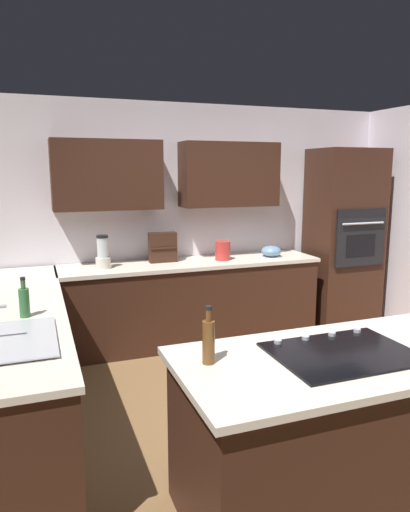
# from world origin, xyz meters

# --- Properties ---
(ground_plane) EXTENTS (14.00, 14.00, 0.00)m
(ground_plane) POSITION_xyz_m (0.00, 0.00, 0.00)
(ground_plane) COLOR brown
(wall_back) EXTENTS (6.00, 0.44, 2.60)m
(wall_back) POSITION_xyz_m (0.07, -2.04, 1.43)
(wall_back) COLOR silver
(wall_back) RESTS_ON ground
(lower_cabinets_back) EXTENTS (2.80, 0.60, 0.86)m
(lower_cabinets_back) POSITION_xyz_m (0.10, -1.72, 0.43)
(lower_cabinets_back) COLOR #381E14
(lower_cabinets_back) RESTS_ON ground
(countertop_back) EXTENTS (2.84, 0.64, 0.04)m
(countertop_back) POSITION_xyz_m (0.10, -1.72, 0.88)
(countertop_back) COLOR silver
(countertop_back) RESTS_ON lower_cabinets_back
(lower_cabinets_side) EXTENTS (0.60, 2.90, 0.86)m
(lower_cabinets_side) POSITION_xyz_m (1.82, -0.55, 0.43)
(lower_cabinets_side) COLOR #381E14
(lower_cabinets_side) RESTS_ON ground
(countertop_side) EXTENTS (0.64, 2.94, 0.04)m
(countertop_side) POSITION_xyz_m (1.82, -0.55, 0.88)
(countertop_side) COLOR silver
(countertop_side) RESTS_ON lower_cabinets_side
(island_base) EXTENTS (1.74, 0.81, 0.86)m
(island_base) POSITION_xyz_m (0.15, 1.01, 0.43)
(island_base) COLOR #381E14
(island_base) RESTS_ON ground
(island_top) EXTENTS (1.82, 0.89, 0.04)m
(island_top) POSITION_xyz_m (0.15, 1.01, 0.88)
(island_top) COLOR silver
(island_top) RESTS_ON island_base
(wall_oven) EXTENTS (0.80, 0.66, 2.12)m
(wall_oven) POSITION_xyz_m (-1.85, -1.72, 1.06)
(wall_oven) COLOR #381E14
(wall_oven) RESTS_ON ground
(sink_unit) EXTENTS (0.46, 0.70, 0.23)m
(sink_unit) POSITION_xyz_m (1.83, 0.21, 0.92)
(sink_unit) COLOR #515456
(sink_unit) RESTS_ON countertop_side
(cooktop) EXTENTS (0.76, 0.56, 0.03)m
(cooktop) POSITION_xyz_m (0.15, 1.00, 0.91)
(cooktop) COLOR black
(cooktop) RESTS_ON island_top
(blender) EXTENTS (0.15, 0.15, 0.34)m
(blender) POSITION_xyz_m (1.05, -1.69, 1.05)
(blender) COLOR beige
(blender) RESTS_ON countertop_back
(mixing_bowl) EXTENTS (0.23, 0.23, 0.13)m
(mixing_bowl) POSITION_xyz_m (-0.85, -1.69, 0.96)
(mixing_bowl) COLOR #668CB2
(mixing_bowl) RESTS_ON countertop_back
(spice_rack) EXTENTS (0.30, 0.11, 0.32)m
(spice_rack) POSITION_xyz_m (0.40, -1.80, 1.06)
(spice_rack) COLOR #381E14
(spice_rack) RESTS_ON countertop_back
(kettle) EXTENTS (0.17, 0.17, 0.21)m
(kettle) POSITION_xyz_m (-0.25, -1.69, 1.00)
(kettle) COLOR red
(kettle) RESTS_ON countertop_back
(dish_soap_bottle) EXTENTS (0.07, 0.07, 0.28)m
(dish_soap_bottle) POSITION_xyz_m (1.77, -0.27, 1.01)
(dish_soap_bottle) COLOR #336B38
(dish_soap_bottle) RESTS_ON countertop_side
(oil_bottle) EXTENTS (0.07, 0.07, 0.30)m
(oil_bottle) POSITION_xyz_m (0.88, 0.87, 1.02)
(oil_bottle) COLOR brown
(oil_bottle) RESTS_ON island_top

